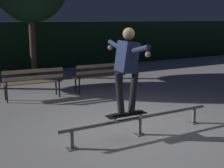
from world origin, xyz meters
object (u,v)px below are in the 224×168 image
at_px(skateboard, 126,115).
at_px(park_bench_leftmost, 33,80).
at_px(grind_rail, 139,121).
at_px(skateboarder, 127,64).
at_px(park_bench_left_center, 100,74).

relative_size(skateboard, park_bench_leftmost, 0.49).
distance_m(grind_rail, park_bench_leftmost, 3.76).
distance_m(skateboarder, park_bench_leftmost, 3.78).
bearing_deg(skateboard, park_bench_leftmost, 101.46).
bearing_deg(park_bench_left_center, park_bench_leftmost, 180.00).
xyz_separation_m(grind_rail, park_bench_leftmost, (-1.02, 3.61, 0.26)).
xyz_separation_m(skateboarder, park_bench_left_center, (1.31, 3.61, -0.84)).
height_order(grind_rail, skateboard, skateboard).
height_order(skateboarder, park_bench_left_center, skateboarder).
bearing_deg(skateboard, grind_rail, -0.00).
xyz_separation_m(grind_rail, skateboard, (-0.29, 0.00, 0.16)).
bearing_deg(park_bench_left_center, skateboarder, -109.89).
height_order(grind_rail, park_bench_leftmost, park_bench_leftmost).
height_order(skateboard, park_bench_leftmost, park_bench_leftmost).
height_order(skateboarder, park_bench_leftmost, skateboarder).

